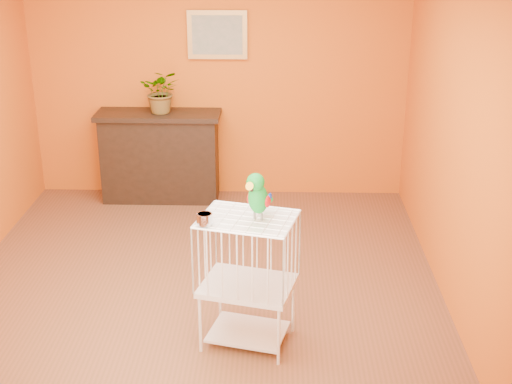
{
  "coord_description": "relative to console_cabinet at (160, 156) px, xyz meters",
  "views": [
    {
      "loc": [
        0.62,
        -5.2,
        2.94
      ],
      "look_at": [
        0.49,
        -0.72,
        1.17
      ],
      "focal_mm": 50.0,
      "sensor_mm": 36.0,
      "label": 1
    }
  ],
  "objects": [
    {
      "name": "feed_cup",
      "position": [
        0.77,
        -2.88,
        0.54
      ],
      "size": [
        0.11,
        0.11,
        0.08
      ],
      "primitive_type": "cylinder",
      "color": "silver",
      "rests_on": "birdcage"
    },
    {
      "name": "birdcage",
      "position": [
        1.06,
        -2.76,
        0.02
      ],
      "size": [
        0.74,
        0.63,
        0.98
      ],
      "rotation": [
        0.0,
        0.0,
        -0.25
      ],
      "color": "silver",
      "rests_on": "ground"
    },
    {
      "name": "framed_picture",
      "position": [
        0.63,
        0.2,
        1.26
      ],
      "size": [
        0.62,
        0.04,
        0.5
      ],
      "color": "#B48240",
      "rests_on": "room_shell"
    },
    {
      "name": "room_shell",
      "position": [
        0.63,
        -2.02,
        1.1
      ],
      "size": [
        4.5,
        4.5,
        4.5
      ],
      "color": "#C55612",
      "rests_on": "ground"
    },
    {
      "name": "parrot",
      "position": [
        1.13,
        -2.78,
        0.67
      ],
      "size": [
        0.21,
        0.3,
        0.35
      ],
      "rotation": [
        0.0,
        0.0,
        -0.45
      ],
      "color": "#59544C",
      "rests_on": "birdcage"
    },
    {
      "name": "ground",
      "position": [
        0.63,
        -2.02,
        -0.49
      ],
      "size": [
        4.5,
        4.5,
        0.0
      ],
      "primitive_type": "plane",
      "color": "brown",
      "rests_on": "ground"
    },
    {
      "name": "console_cabinet",
      "position": [
        0.0,
        0.0,
        0.0
      ],
      "size": [
        1.31,
        0.47,
        0.97
      ],
      "color": "black",
      "rests_on": "ground"
    },
    {
      "name": "potted_plant",
      "position": [
        0.05,
        -0.04,
        0.66
      ],
      "size": [
        0.41,
        0.46,
        0.36
      ],
      "primitive_type": "imported",
      "rotation": [
        0.0,
        0.0,
        -0.0
      ],
      "color": "#26722D",
      "rests_on": "console_cabinet"
    }
  ]
}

